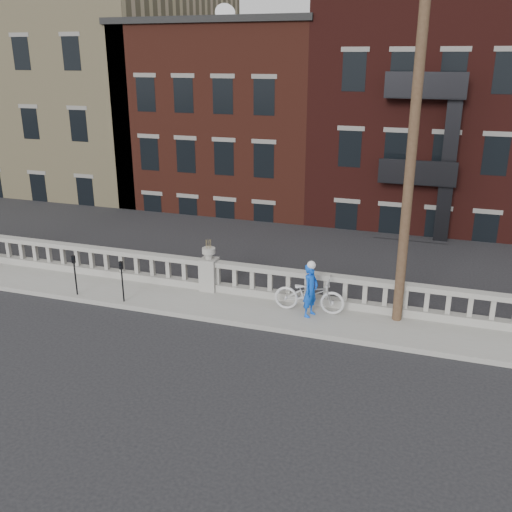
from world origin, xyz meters
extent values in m
plane|color=black|center=(0.00, 0.00, 0.00)|extent=(120.00, 120.00, 0.00)
cube|color=gray|center=(0.00, 3.00, 0.07)|extent=(32.00, 2.20, 0.15)
cube|color=gray|center=(0.00, 3.95, 0.28)|extent=(28.00, 0.34, 0.25)
cube|color=gray|center=(0.00, 3.95, 1.10)|extent=(28.00, 0.34, 0.16)
cube|color=gray|center=(0.00, 3.95, 0.70)|extent=(0.55, 0.55, 1.10)
cylinder|color=gray|center=(0.00, 3.95, 1.35)|extent=(0.24, 0.24, 0.20)
cylinder|color=gray|center=(0.00, 3.95, 1.53)|extent=(0.44, 0.44, 0.18)
cube|color=#605E59|center=(0.00, 4.30, -2.42)|extent=(36.00, 0.50, 5.15)
cube|color=black|center=(0.00, 25.95, -5.25)|extent=(80.00, 44.00, 0.50)
cube|color=#595651|center=(-2.00, 8.45, -3.00)|extent=(16.00, 7.00, 4.00)
cube|color=tan|center=(-17.00, 20.95, 5.00)|extent=(18.00, 16.00, 20.00)
cube|color=#471D14|center=(-4.00, 19.95, 2.00)|extent=(10.00, 14.00, 14.00)
cube|color=black|center=(-4.00, 19.95, 9.15)|extent=(10.30, 14.30, 0.30)
cube|color=#34110E|center=(6.00, 19.95, 2.75)|extent=(10.00, 14.00, 15.50)
cylinder|color=#422D1E|center=(6.20, 3.60, 5.15)|extent=(0.28, 0.28, 10.00)
cylinder|color=black|center=(-3.97, 2.15, 0.70)|extent=(0.05, 0.05, 1.10)
cube|color=black|center=(-3.97, 2.15, 1.38)|extent=(0.10, 0.08, 0.26)
cube|color=black|center=(-3.97, 2.10, 1.42)|extent=(0.06, 0.01, 0.08)
cylinder|color=black|center=(-2.22, 2.15, 0.70)|extent=(0.05, 0.05, 1.10)
cube|color=black|center=(-2.22, 2.15, 1.38)|extent=(0.10, 0.08, 0.26)
cube|color=black|center=(-2.22, 2.10, 1.42)|extent=(0.06, 0.01, 0.08)
imported|color=silver|center=(3.57, 3.32, 0.72)|extent=(2.20, 0.85, 1.14)
imported|color=blue|center=(3.68, 3.03, 0.97)|extent=(0.55, 0.69, 1.64)
camera|label=1|loc=(7.14, -12.38, 7.57)|focal=40.00mm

